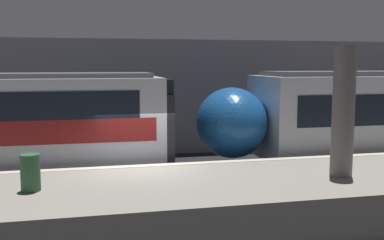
# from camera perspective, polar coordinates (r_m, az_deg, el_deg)

# --- Properties ---
(ground_plane) EXTENTS (120.00, 120.00, 0.00)m
(ground_plane) POSITION_cam_1_polar(r_m,az_deg,el_deg) (13.33, -6.47, -10.21)
(ground_plane) COLOR black
(platform) EXTENTS (40.00, 4.17, 1.09)m
(platform) POSITION_cam_1_polar(r_m,az_deg,el_deg) (11.20, -5.32, -10.70)
(platform) COLOR gray
(platform) RESTS_ON ground
(station_rear_barrier) EXTENTS (50.00, 0.15, 5.02)m
(station_rear_barrier) POSITION_cam_1_polar(r_m,az_deg,el_deg) (19.38, -8.71, 2.75)
(station_rear_barrier) COLOR gray
(station_rear_barrier) RESTS_ON ground
(support_pillar_near) EXTENTS (0.56, 0.56, 3.34)m
(support_pillar_near) POSITION_cam_1_polar(r_m,az_deg,el_deg) (12.10, 18.65, 1.00)
(support_pillar_near) COLOR slate
(support_pillar_near) RESTS_ON platform
(trash_bin) EXTENTS (0.44, 0.44, 0.85)m
(trash_bin) POSITION_cam_1_polar(r_m,az_deg,el_deg) (10.93, -19.84, -6.30)
(trash_bin) COLOR #2D5B38
(trash_bin) RESTS_ON platform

